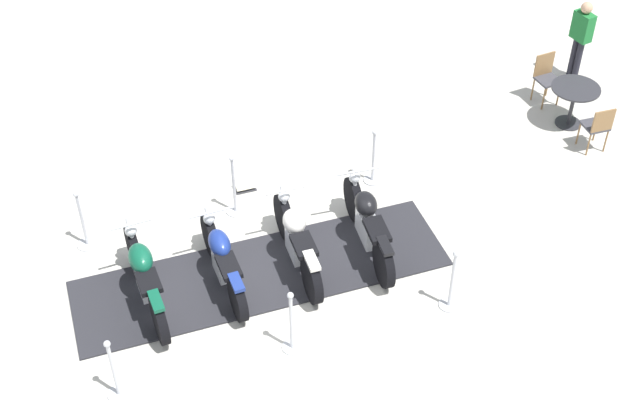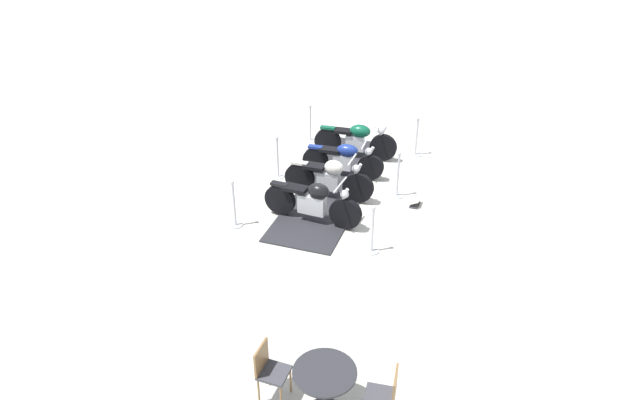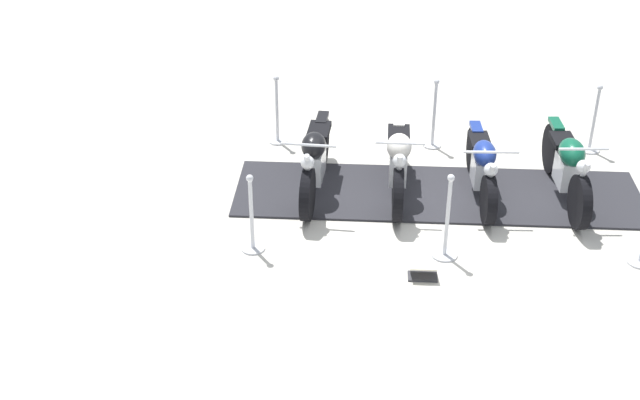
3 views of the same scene
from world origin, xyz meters
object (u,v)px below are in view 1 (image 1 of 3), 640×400
(motorcycle_navy, at_px, (222,259))
(info_placard, at_px, (245,187))
(stanchion_right_rear, at_px, (84,229))
(motorcycle_forest, at_px, (144,275))
(stanchion_right_mid, at_px, (235,194))
(stanchion_left_mid, at_px, (291,329))
(cafe_table, at_px, (574,96))
(stanchion_left_rear, at_px, (115,377))
(bystander_person, at_px, (581,33))
(stanchion_left_front, at_px, (451,287))
(motorcycle_cream, at_px, (297,240))
(cafe_chair_near_table, at_px, (598,125))
(motorcycle_black, at_px, (368,223))
(cafe_chair_across_table, at_px, (546,75))
(stanchion_right_front, at_px, (373,164))

(motorcycle_navy, bearing_deg, info_placard, -25.96)
(motorcycle_navy, bearing_deg, stanchion_right_rear, 48.64)
(motorcycle_forest, bearing_deg, stanchion_right_rear, 21.41)
(stanchion_right_mid, height_order, stanchion_left_mid, stanchion_right_mid)
(stanchion_right_rear, distance_m, stanchion_right_mid, 2.38)
(stanchion_right_rear, bearing_deg, cafe_table, -43.37)
(stanchion_left_rear, distance_m, bystander_person, 10.72)
(stanchion_left_rear, bearing_deg, stanchion_left_front, -45.60)
(stanchion_left_rear, height_order, bystander_person, bystander_person)
(stanchion_left_front, height_order, stanchion_right_rear, stanchion_left_front)
(stanchion_right_mid, bearing_deg, bystander_person, -32.55)
(motorcycle_cream, relative_size, motorcycle_navy, 1.04)
(stanchion_left_rear, distance_m, cafe_table, 9.35)
(motorcycle_navy, xyz_separation_m, cafe_table, (6.14, -3.68, 0.12))
(motorcycle_cream, height_order, info_placard, motorcycle_cream)
(stanchion_right_rear, bearing_deg, motorcycle_forest, -110.71)
(motorcycle_cream, relative_size, cafe_chair_near_table, 1.79)
(motorcycle_black, distance_m, cafe_chair_near_table, 4.74)
(motorcycle_black, height_order, cafe_chair_across_table, motorcycle_black)
(stanchion_left_front, distance_m, cafe_chair_near_table, 4.69)
(cafe_chair_near_table, bearing_deg, stanchion_left_front, 123.88)
(stanchion_left_rear, height_order, stanchion_right_mid, stanchion_right_mid)
(stanchion_left_front, distance_m, stanchion_right_front, 2.98)
(stanchion_left_mid, bearing_deg, stanchion_right_mid, 44.40)
(stanchion_right_rear, bearing_deg, cafe_chair_across_table, -37.97)
(bystander_person, bearing_deg, cafe_chair_across_table, 17.07)
(motorcycle_cream, xyz_separation_m, stanchion_left_rear, (-3.14, 1.04, -0.15))
(stanchion_left_front, bearing_deg, cafe_chair_near_table, -13.30)
(motorcycle_navy, bearing_deg, stanchion_left_rear, 127.63)
(stanchion_left_rear, xyz_separation_m, cafe_table, (8.49, -3.92, 0.24))
(motorcycle_cream, relative_size, stanchion_left_mid, 1.48)
(motorcycle_cream, distance_m, stanchion_left_mid, 1.62)
(cafe_table, bearing_deg, cafe_chair_across_table, 50.11)
(stanchion_right_rear, relative_size, bystander_person, 0.67)
(motorcycle_navy, distance_m, stanchion_right_front, 3.29)
(motorcycle_black, xyz_separation_m, stanchion_left_rear, (-3.93, 1.85, -0.15))
(motorcycle_black, distance_m, cafe_table, 5.00)
(stanchion_left_front, distance_m, stanchion_right_rear, 5.61)
(info_placard, xyz_separation_m, bystander_person, (5.73, -4.14, 0.91))
(stanchion_left_rear, bearing_deg, motorcycle_cream, -18.38)
(motorcycle_cream, distance_m, motorcycle_navy, 1.13)
(motorcycle_cream, height_order, stanchion_right_mid, stanchion_right_mid)
(motorcycle_navy, distance_m, stanchion_right_mid, 1.58)
(stanchion_left_mid, relative_size, cafe_chair_across_table, 1.15)
(motorcycle_navy, bearing_deg, stanchion_right_front, -65.81)
(motorcycle_forest, xyz_separation_m, cafe_table, (6.93, -4.50, 0.07))
(stanchion_right_front, xyz_separation_m, stanchion_left_mid, (-3.79, -0.39, 0.04))
(motorcycle_cream, distance_m, stanchion_right_rear, 3.29)
(motorcycle_black, bearing_deg, stanchion_right_front, -21.01)
(stanchion_left_rear, relative_size, stanchion_right_mid, 0.94)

